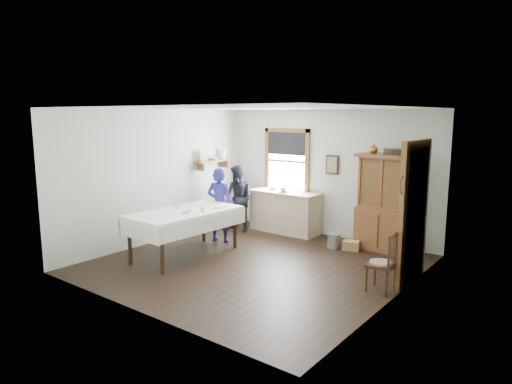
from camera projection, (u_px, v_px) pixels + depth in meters
room at (255, 188)px, 7.79m from camera, size 5.01×5.01×2.70m
window at (287, 157)px, 10.27m from camera, size 1.18×0.07×1.48m
doorway at (415, 209)px, 7.01m from camera, size 0.09×1.14×2.22m
wall_shelf at (214, 160)px, 10.38m from camera, size 0.24×1.00×0.44m
framed_picture at (332, 165)px, 9.59m from camera, size 0.30×0.04×0.40m
rug_beater at (404, 177)px, 6.49m from camera, size 0.01×0.27×0.27m
work_counter at (285, 212)px, 10.13m from camera, size 1.61×0.62×0.92m
china_hutch at (384, 203)px, 8.68m from camera, size 1.10×0.55×1.85m
dining_table at (185, 233)px, 8.43m from camera, size 1.21×2.17×0.85m
spindle_chair at (381, 262)px, 6.70m from camera, size 0.45×0.45×0.91m
pail at (334, 241)px, 8.97m from camera, size 0.29×0.29×0.28m
wicker_basket at (351, 246)px, 8.81m from camera, size 0.36×0.30×0.18m
woman_blue at (220, 208)px, 9.33m from camera, size 0.59×0.46×1.42m
figure_dark at (239, 201)px, 10.18m from camera, size 0.72×0.59×1.37m
table_cup_a at (182, 204)px, 8.70m from camera, size 0.15×0.15×0.11m
table_cup_b at (203, 210)px, 8.22m from camera, size 0.13×0.13×0.10m
table_bowl at (187, 211)px, 8.21m from camera, size 0.27×0.27×0.05m
counter_book at (280, 191)px, 10.00m from camera, size 0.23×0.26×0.02m
counter_bowl at (273, 188)px, 10.27m from camera, size 0.25×0.25×0.06m
shelf_bowl at (214, 159)px, 10.38m from camera, size 0.22×0.22×0.05m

